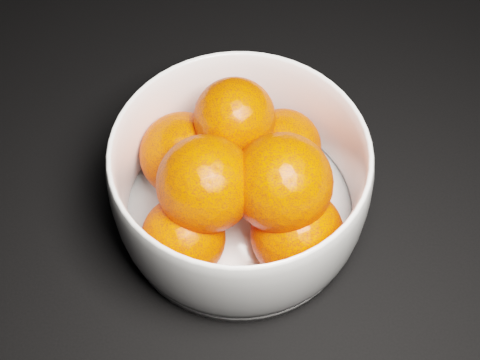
{
  "coord_description": "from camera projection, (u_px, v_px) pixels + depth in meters",
  "views": [
    {
      "loc": [
        -0.23,
        -0.56,
        0.54
      ],
      "look_at": [
        -0.25,
        -0.25,
        0.06
      ],
      "focal_mm": 50.0,
      "sensor_mm": 36.0,
      "label": 1
    }
  ],
  "objects": [
    {
      "name": "orange_pile",
      "position": [
        239.0,
        181.0,
        0.56
      ],
      "size": [
        0.18,
        0.17,
        0.12
      ],
      "color": "#FF3900",
      "rests_on": "bowl"
    },
    {
      "name": "bowl",
      "position": [
        240.0,
        183.0,
        0.58
      ],
      "size": [
        0.22,
        0.22,
        0.11
      ],
      "rotation": [
        0.0,
        0.0,
        0.06
      ],
      "color": "white",
      "rests_on": "ground"
    },
    {
      "name": "ground",
      "position": [
        476.0,
        37.0,
        0.75
      ],
      "size": [
        3.0,
        3.0,
        0.0
      ],
      "primitive_type": "cube",
      "color": "black",
      "rests_on": "ground"
    }
  ]
}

